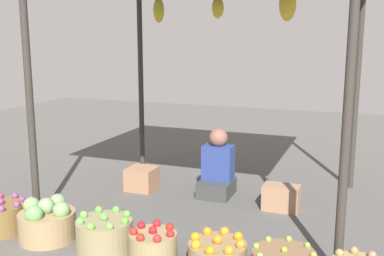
# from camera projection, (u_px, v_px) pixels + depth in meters

# --- Properties ---
(ground_plane) EXTENTS (14.00, 14.00, 0.00)m
(ground_plane) POSITION_uv_depth(u_px,v_px,m) (210.00, 203.00, 5.07)
(ground_plane) COLOR #575450
(vendor_person) EXTENTS (0.36, 0.44, 0.78)m
(vendor_person) POSITION_uv_depth(u_px,v_px,m) (217.00, 170.00, 5.29)
(vendor_person) COLOR #3A3D3B
(vendor_person) RESTS_ON ground
(basket_purple_onions) EXTENTS (0.45, 0.45, 0.32)m
(basket_purple_onions) POSITION_uv_depth(u_px,v_px,m) (2.00, 217.00, 4.32)
(basket_purple_onions) COLOR brown
(basket_purple_onions) RESTS_ON ground
(basket_cabbages) EXTENTS (0.51, 0.51, 0.39)m
(basket_cabbages) POSITION_uv_depth(u_px,v_px,m) (47.00, 222.00, 4.14)
(basket_cabbages) COLOR #A1855A
(basket_cabbages) RESTS_ON ground
(basket_green_apples) EXTENTS (0.49, 0.49, 0.32)m
(basket_green_apples) POSITION_uv_depth(u_px,v_px,m) (105.00, 234.00, 3.96)
(basket_green_apples) COLOR #94865D
(basket_green_apples) RESTS_ON ground
(basket_red_apples) EXTENTS (0.39, 0.39, 0.32)m
(basket_red_apples) POSITION_uv_depth(u_px,v_px,m) (153.00, 247.00, 3.69)
(basket_red_apples) COLOR #9B8959
(basket_red_apples) RESTS_ON ground
(basket_oranges) EXTENTS (0.46, 0.46, 0.28)m
(basket_oranges) POSITION_uv_depth(u_px,v_px,m) (217.00, 255.00, 3.61)
(basket_oranges) COLOR #90794F
(basket_oranges) RESTS_ON ground
(wooden_crate_near_vendor) EXTENTS (0.33, 0.32, 0.27)m
(wooden_crate_near_vendor) POSITION_uv_depth(u_px,v_px,m) (142.00, 179.00, 5.51)
(wooden_crate_near_vendor) COLOR #A67655
(wooden_crate_near_vendor) RESTS_ON ground
(wooden_crate_stacked_rear) EXTENTS (0.38, 0.24, 0.26)m
(wooden_crate_stacked_rear) POSITION_uv_depth(u_px,v_px,m) (281.00, 198.00, 4.86)
(wooden_crate_stacked_rear) COLOR #A27B5B
(wooden_crate_stacked_rear) RESTS_ON ground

